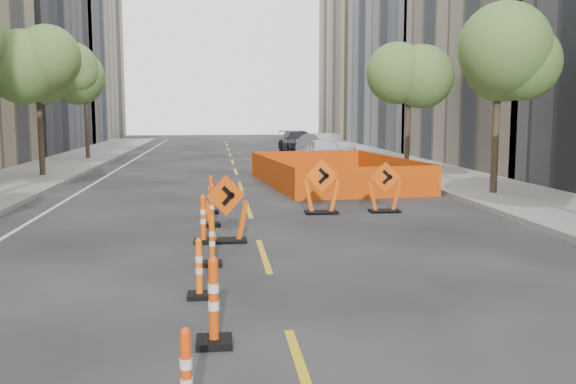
{
  "coord_description": "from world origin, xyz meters",
  "views": [
    {
      "loc": [
        -0.92,
        -8.63,
        2.9
      ],
      "look_at": [
        0.66,
        5.44,
        1.1
      ],
      "focal_mm": 40.0,
      "sensor_mm": 36.0,
      "label": 1
    }
  ],
  "objects": [
    {
      "name": "safety_fence",
      "position": [
        3.66,
        16.23,
        0.54
      ],
      "size": [
        5.94,
        9.07,
        1.07
      ],
      "primitive_type": null,
      "rotation": [
        0.0,
        0.0,
        0.11
      ],
      "color": "#FF470D",
      "rests_on": "ground"
    },
    {
      "name": "channelizer_2",
      "position": [
        -0.98,
        -0.92,
        0.57
      ],
      "size": [
        0.45,
        0.45,
        1.13
      ],
      "primitive_type": null,
      "color": "#D84009",
      "rests_on": "ground"
    },
    {
      "name": "tree_r_b",
      "position": [
        8.4,
        12.0,
        4.53
      ],
      "size": [
        2.8,
        2.8,
        5.95
      ],
      "color": "#382B1E",
      "rests_on": "ground"
    },
    {
      "name": "parked_car_near",
      "position": [
        4.75,
        24.67,
        0.73
      ],
      "size": [
        1.76,
        4.32,
        1.47
      ],
      "primitive_type": "imported",
      "rotation": [
        0.0,
        0.0,
        -0.01
      ],
      "color": "silver",
      "rests_on": "ground"
    },
    {
      "name": "tree_l_c",
      "position": [
        -8.4,
        20.0,
        4.53
      ],
      "size": [
        2.8,
        2.8,
        5.95
      ],
      "color": "#382B1E",
      "rests_on": "ground"
    },
    {
      "name": "ground_plane",
      "position": [
        0.0,
        0.0,
        0.0
      ],
      "size": [
        140.0,
        140.0,
        0.0
      ],
      "primitive_type": "plane",
      "color": "black"
    },
    {
      "name": "tree_l_d",
      "position": [
        -8.4,
        30.0,
        4.53
      ],
      "size": [
        2.8,
        2.8,
        5.95
      ],
      "color": "#382B1E",
      "rests_on": "ground"
    },
    {
      "name": "channelizer_4",
      "position": [
        -1.02,
        3.26,
        0.47
      ],
      "size": [
        0.37,
        0.37,
        0.94
      ],
      "primitive_type": null,
      "color": "#D85409",
      "rests_on": "ground"
    },
    {
      "name": "parked_car_far",
      "position": [
        4.73,
        35.35,
        0.77
      ],
      "size": [
        2.55,
        5.43,
        1.53
      ],
      "primitive_type": "imported",
      "rotation": [
        0.0,
        0.0,
        0.08
      ],
      "color": "black",
      "rests_on": "ground"
    },
    {
      "name": "parked_car_mid",
      "position": [
        5.65,
        29.77,
        0.77
      ],
      "size": [
        3.15,
        4.96,
        1.54
      ],
      "primitive_type": "imported",
      "rotation": [
        0.0,
        0.0,
        0.35
      ],
      "color": "#999A9E",
      "rests_on": "ground"
    },
    {
      "name": "chevron_sign_left",
      "position": [
        -0.72,
        5.42,
        0.75
      ],
      "size": [
        1.15,
        0.92,
        1.5
      ],
      "primitive_type": null,
      "rotation": [
        0.0,
        0.0,
        0.37
      ],
      "color": "#E64B09",
      "rests_on": "ground"
    },
    {
      "name": "chevron_sign_center",
      "position": [
        2.03,
        9.11,
        0.77
      ],
      "size": [
        1.07,
        0.69,
        1.55
      ],
      "primitive_type": null,
      "rotation": [
        0.0,
        0.0,
        0.07
      ],
      "color": "#FC550A",
      "rests_on": "ground"
    },
    {
      "name": "channelizer_6",
      "position": [
        -1.05,
        7.43,
        0.54
      ],
      "size": [
        0.43,
        0.43,
        1.09
      ],
      "primitive_type": null,
      "color": "#E04A09",
      "rests_on": "ground"
    },
    {
      "name": "chevron_sign_right",
      "position": [
        3.87,
        9.15,
        0.73
      ],
      "size": [
        1.12,
        0.89,
        1.46
      ],
      "primitive_type": null,
      "rotation": [
        0.0,
        0.0,
        -0.36
      ],
      "color": "#DD4C09",
      "rests_on": "ground"
    },
    {
      "name": "channelizer_1",
      "position": [
        -1.22,
        -3.01,
        0.48
      ],
      "size": [
        0.38,
        0.38,
        0.96
      ],
      "primitive_type": null,
      "color": "#E43D09",
      "rests_on": "ground"
    },
    {
      "name": "bld_right_e",
      "position": [
        17.0,
        58.6,
        8.0
      ],
      "size": [
        12.0,
        14.0,
        16.0
      ],
      "primitive_type": "cube",
      "color": "tan",
      "rests_on": "ground"
    },
    {
      "name": "channelizer_3",
      "position": [
        -1.21,
        1.17,
        0.47
      ],
      "size": [
        0.37,
        0.37,
        0.95
      ],
      "primitive_type": null,
      "color": "#F8620A",
      "rests_on": "ground"
    },
    {
      "name": "channelizer_5",
      "position": [
        -1.22,
        5.34,
        0.54
      ],
      "size": [
        0.43,
        0.43,
        1.08
      ],
      "primitive_type": null,
      "color": "#EF4F0A",
      "rests_on": "ground"
    },
    {
      "name": "tree_r_c",
      "position": [
        8.4,
        22.0,
        4.53
      ],
      "size": [
        2.8,
        2.8,
        5.95
      ],
      "color": "#382B1E",
      "rests_on": "ground"
    },
    {
      "name": "bld_right_d",
      "position": [
        17.0,
        40.2,
        10.0
      ],
      "size": [
        12.0,
        18.0,
        20.0
      ],
      "primitive_type": "cube",
      "color": "gray",
      "rests_on": "ground"
    },
    {
      "name": "channelizer_7",
      "position": [
        -1.08,
        9.52,
        0.54
      ],
      "size": [
        0.43,
        0.43,
        1.09
      ],
      "primitive_type": null,
      "color": "#FF430A",
      "rests_on": "ground"
    },
    {
      "name": "sidewalk_right",
      "position": [
        9.0,
        12.0,
        0.07
      ],
      "size": [
        4.0,
        90.0,
        0.15
      ],
      "primitive_type": "cube",
      "color": "gray",
      "rests_on": "ground"
    },
    {
      "name": "bld_right_c",
      "position": [
        17.0,
        23.8,
        7.0
      ],
      "size": [
        12.0,
        16.0,
        14.0
      ],
      "primitive_type": "cube",
      "color": "gray",
      "rests_on": "ground"
    },
    {
      "name": "bld_left_e",
      "position": [
        -17.0,
        55.6,
        10.0
      ],
      "size": [
        12.0,
        20.0,
        20.0
      ],
      "primitive_type": "cube",
      "color": "gray",
      "rests_on": "ground"
    }
  ]
}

